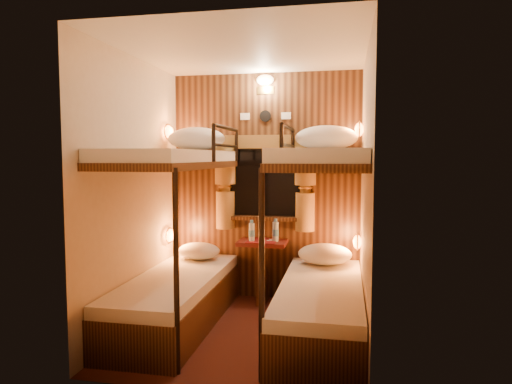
% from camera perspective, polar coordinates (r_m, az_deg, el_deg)
% --- Properties ---
extents(floor, '(2.10, 2.10, 0.00)m').
position_cam_1_polar(floor, '(4.15, -1.40, -17.13)').
color(floor, '#3B1610').
rests_on(floor, ground).
extents(ceiling, '(2.10, 2.10, 0.00)m').
position_cam_1_polar(ceiling, '(3.95, -1.47, 17.25)').
color(ceiling, silver).
rests_on(ceiling, wall_back).
extents(wall_back, '(2.40, 0.00, 2.40)m').
position_cam_1_polar(wall_back, '(4.90, 1.23, 0.65)').
color(wall_back, '#C6B293').
rests_on(wall_back, floor).
extents(wall_front, '(2.40, 0.00, 2.40)m').
position_cam_1_polar(wall_front, '(2.86, -6.02, -2.10)').
color(wall_front, '#C6B293').
rests_on(wall_front, floor).
extents(wall_left, '(0.00, 2.40, 2.40)m').
position_cam_1_polar(wall_left, '(4.20, -14.88, -0.13)').
color(wall_left, '#C6B293').
rests_on(wall_left, floor).
extents(wall_right, '(0.00, 2.40, 2.40)m').
position_cam_1_polar(wall_right, '(3.78, 13.53, -0.60)').
color(wall_right, '#C6B293').
rests_on(wall_right, floor).
extents(back_panel, '(2.00, 0.03, 2.40)m').
position_cam_1_polar(back_panel, '(4.88, 1.20, 0.64)').
color(back_panel, black).
rests_on(back_panel, floor).
extents(bunk_left, '(0.72, 1.90, 1.82)m').
position_cam_1_polar(bunk_left, '(4.22, -9.93, -8.84)').
color(bunk_left, black).
rests_on(bunk_left, floor).
extents(bunk_right, '(0.72, 1.90, 1.82)m').
position_cam_1_polar(bunk_right, '(3.96, 8.14, -9.73)').
color(bunk_right, black).
rests_on(bunk_right, floor).
extents(window, '(1.00, 0.12, 0.79)m').
position_cam_1_polar(window, '(4.85, 1.14, 0.39)').
color(window, black).
rests_on(window, back_panel).
extents(curtains, '(1.10, 0.22, 1.00)m').
position_cam_1_polar(curtains, '(4.81, 1.07, 1.35)').
color(curtains, olive).
rests_on(curtains, back_panel).
extents(back_fixtures, '(0.54, 0.09, 0.48)m').
position_cam_1_polar(back_fixtures, '(4.89, 1.15, 12.94)').
color(back_fixtures, black).
rests_on(back_fixtures, back_panel).
extents(reading_lamps, '(2.00, 0.20, 1.25)m').
position_cam_1_polar(reading_lamps, '(4.55, 0.48, 0.87)').
color(reading_lamps, orange).
rests_on(reading_lamps, wall_left).
extents(table, '(0.50, 0.34, 0.66)m').
position_cam_1_polar(table, '(4.82, 0.80, -8.86)').
color(table, '#521712').
rests_on(table, floor).
extents(bottle_left, '(0.06, 0.06, 0.22)m').
position_cam_1_polar(bottle_left, '(4.72, -0.54, -5.04)').
color(bottle_left, '#99BFE5').
rests_on(bottle_left, table).
extents(bottle_right, '(0.07, 0.07, 0.24)m').
position_cam_1_polar(bottle_right, '(4.73, 2.45, -4.96)').
color(bottle_right, '#99BFE5').
rests_on(bottle_right, table).
extents(sachet_a, '(0.09, 0.08, 0.01)m').
position_cam_1_polar(sachet_a, '(4.77, 1.78, -6.09)').
color(sachet_a, silver).
rests_on(sachet_a, table).
extents(sachet_b, '(0.09, 0.08, 0.01)m').
position_cam_1_polar(sachet_b, '(4.82, 2.14, -5.97)').
color(sachet_b, silver).
rests_on(sachet_b, table).
extents(pillow_lower_left, '(0.44, 0.32, 0.17)m').
position_cam_1_polar(pillow_lower_left, '(4.83, -7.13, -7.31)').
color(pillow_lower_left, silver).
rests_on(pillow_lower_left, bunk_left).
extents(pillow_lower_right, '(0.53, 0.38, 0.21)m').
position_cam_1_polar(pillow_lower_right, '(4.60, 8.60, -7.69)').
color(pillow_lower_right, silver).
rests_on(pillow_lower_right, bunk_right).
extents(pillow_upper_left, '(0.59, 0.42, 0.23)m').
position_cam_1_polar(pillow_upper_left, '(4.69, -7.46, 6.61)').
color(pillow_upper_left, silver).
rests_on(pillow_upper_left, bunk_left).
extents(pillow_upper_right, '(0.61, 0.44, 0.24)m').
position_cam_1_polar(pillow_upper_right, '(4.53, 8.79, 6.73)').
color(pillow_upper_right, silver).
rests_on(pillow_upper_right, bunk_right).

